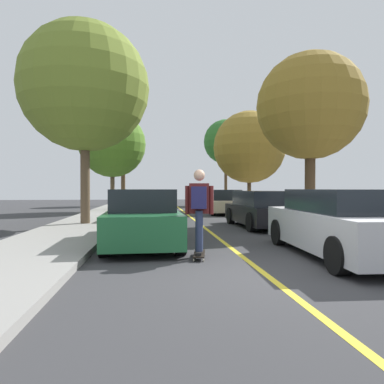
# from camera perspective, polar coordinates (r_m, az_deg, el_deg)

# --- Properties ---
(ground) EXTENTS (80.00, 80.00, 0.00)m
(ground) POSITION_cam_1_polar(r_m,az_deg,el_deg) (6.09, 11.79, -12.92)
(ground) COLOR #353538
(center_line) EXTENTS (0.12, 39.20, 0.01)m
(center_line) POSITION_cam_1_polar(r_m,az_deg,el_deg) (9.91, 4.55, -7.65)
(center_line) COLOR gold
(center_line) RESTS_ON ground
(parked_car_left_nearest) EXTENTS (1.92, 4.40, 1.40)m
(parked_car_left_nearest) POSITION_cam_1_polar(r_m,az_deg,el_deg) (8.99, -7.96, -4.17)
(parked_car_left_nearest) COLOR #1E5B33
(parked_car_left_nearest) RESTS_ON ground
(parked_car_left_near) EXTENTS (1.97, 4.34, 1.37)m
(parked_car_left_near) POSITION_cam_1_polar(r_m,az_deg,el_deg) (14.92, -7.27, -2.33)
(parked_car_left_near) COLOR #1E5B33
(parked_car_left_near) RESTS_ON ground
(parked_car_left_far) EXTENTS (2.00, 4.47, 1.29)m
(parked_car_left_far) POSITION_cam_1_polar(r_m,az_deg,el_deg) (21.02, -6.98, -1.59)
(parked_car_left_far) COLOR white
(parked_car_left_far) RESTS_ON ground
(parked_car_left_farthest) EXTENTS (1.98, 4.06, 1.34)m
(parked_car_left_farthest) POSITION_cam_1_polar(r_m,az_deg,el_deg) (26.94, -6.82, -1.05)
(parked_car_left_farthest) COLOR #BCAD89
(parked_car_left_farthest) RESTS_ON ground
(parked_car_right_nearest) EXTENTS (2.11, 4.55, 1.40)m
(parked_car_right_nearest) POSITION_cam_1_polar(r_m,az_deg,el_deg) (8.03, 23.30, -4.70)
(parked_car_right_nearest) COLOR #B7B7BC
(parked_car_right_nearest) RESTS_ON ground
(parked_car_right_near) EXTENTS (1.96, 4.15, 1.33)m
(parked_car_right_near) POSITION_cam_1_polar(r_m,az_deg,el_deg) (13.14, 11.24, -2.74)
(parked_car_right_near) COLOR black
(parked_car_right_near) RESTS_ON ground
(parked_car_right_far) EXTENTS (1.96, 4.49, 1.35)m
(parked_car_right_far) POSITION_cam_1_polar(r_m,az_deg,el_deg) (19.95, 5.15, -1.62)
(parked_car_right_far) COLOR #BCAD89
(parked_car_right_far) RESTS_ON ground
(street_tree_left_nearest) EXTENTS (4.71, 4.71, 7.36)m
(street_tree_left_nearest) POSITION_cam_1_polar(r_m,az_deg,el_deg) (14.06, -16.96, 15.87)
(street_tree_left_nearest) COLOR brown
(street_tree_left_nearest) RESTS_ON sidewalk_left
(street_tree_left_near) EXTENTS (4.06, 4.06, 6.04)m
(street_tree_left_near) POSITION_cam_1_polar(r_m,az_deg,el_deg) (22.31, -12.78, 7.55)
(street_tree_left_near) COLOR brown
(street_tree_left_near) RESTS_ON sidewalk_left
(street_tree_left_far) EXTENTS (2.90, 2.90, 5.67)m
(street_tree_left_far) POSITION_cam_1_polar(r_m,az_deg,el_deg) (29.89, -11.10, 6.13)
(street_tree_left_far) COLOR #4C3823
(street_tree_left_far) RESTS_ON sidewalk_left
(street_tree_right_nearest) EXTENTS (4.22, 4.22, 6.66)m
(street_tree_right_nearest) POSITION_cam_1_polar(r_m,az_deg,el_deg) (15.09, 18.61, 12.96)
(street_tree_right_nearest) COLOR #4C3823
(street_tree_right_nearest) RESTS_ON sidewalk_right
(street_tree_right_near) EXTENTS (4.66, 4.66, 6.30)m
(street_tree_right_near) POSITION_cam_1_polar(r_m,az_deg,el_deg) (23.31, 9.26, 7.17)
(street_tree_right_near) COLOR #4C3823
(street_tree_right_near) RESTS_ON sidewalk_right
(street_tree_right_far) EXTENTS (3.81, 3.81, 7.21)m
(street_tree_right_far) POSITION_cam_1_polar(r_m,az_deg,el_deg) (30.66, 5.50, 8.08)
(street_tree_right_far) COLOR #4C3823
(street_tree_right_far) RESTS_ON sidewalk_right
(fire_hydrant) EXTENTS (0.20, 0.20, 0.70)m
(fire_hydrant) POSITION_cam_1_polar(r_m,az_deg,el_deg) (14.03, 16.63, -3.28)
(fire_hydrant) COLOR #B2140F
(fire_hydrant) RESTS_ON sidewalk_right
(skateboard) EXTENTS (0.36, 0.86, 0.10)m
(skateboard) POSITION_cam_1_polar(r_m,az_deg,el_deg) (7.28, 1.19, -9.99)
(skateboard) COLOR black
(skateboard) RESTS_ON ground
(skateboarder) EXTENTS (0.59, 0.71, 1.70)m
(skateboarder) POSITION_cam_1_polar(r_m,az_deg,el_deg) (7.13, 1.18, -2.27)
(skateboarder) COLOR black
(skateboarder) RESTS_ON skateboard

